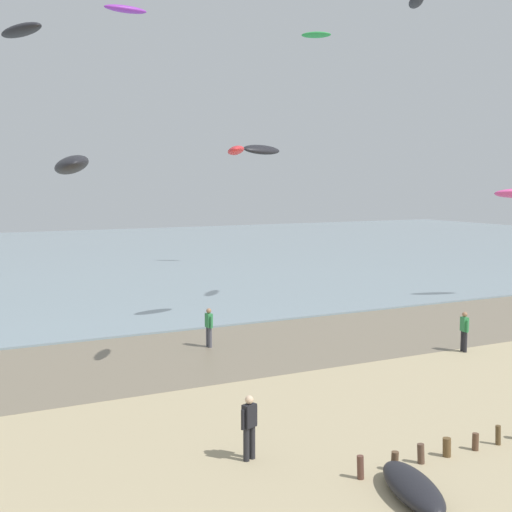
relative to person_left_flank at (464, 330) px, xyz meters
name	(u,v)px	position (x,y,z in m)	size (l,w,h in m)	color
wet_sand_strip	(128,362)	(-13.15, 4.81, -0.91)	(120.00, 8.76, 0.01)	#7A6D59
sea	(0,261)	(-13.15, 44.19, -0.87)	(160.00, 70.00, 0.10)	#7F939E
person_left_flank	(464,330)	(0.00, 0.00, 0.00)	(0.30, 0.56, 1.71)	#232328
person_right_flank	(249,425)	(-13.19, -5.99, 0.00)	(0.54, 0.33, 1.71)	#232328
person_far_down_beach	(209,326)	(-9.27, 5.69, 0.00)	(0.24, 0.57, 1.71)	#4C4C56
grounded_kite	(413,487)	(-10.88, -9.66, -0.64)	(2.73, 0.98, 0.55)	black
kite_aloft_0	(21,30)	(-16.86, 4.42, 11.50)	(2.54, 0.81, 0.41)	black
kite_aloft_1	(316,35)	(8.70, 25.76, 17.68)	(2.32, 0.74, 0.37)	green
kite_aloft_2	(72,165)	(-16.67, -2.07, 6.71)	(2.95, 0.94, 0.47)	black
kite_aloft_3	(126,9)	(-7.59, 22.56, 17.13)	(2.85, 0.91, 0.46)	purple
kite_aloft_6	(416,1)	(4.05, 8.41, 15.79)	(2.50, 0.80, 0.40)	black
kite_aloft_8	(236,150)	(-9.93, 1.53, 7.38)	(1.90, 0.61, 0.30)	red
kite_aloft_9	(262,150)	(-4.98, 8.93, 7.80)	(2.45, 0.78, 0.39)	black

